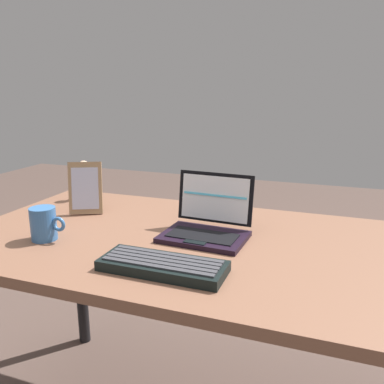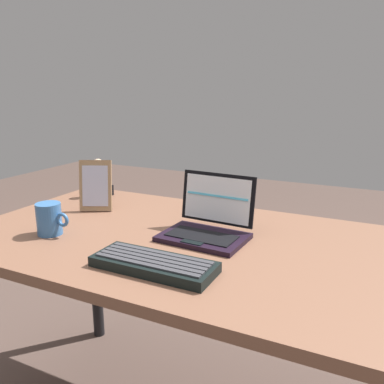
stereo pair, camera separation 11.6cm
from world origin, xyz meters
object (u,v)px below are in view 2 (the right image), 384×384
external_keyboard (155,264)px  figurine_stand (100,191)px  figurine (98,170)px  laptop_front (208,225)px  coffee_mug (50,219)px  photo_frame (96,186)px

external_keyboard → figurine_stand: (-0.57, 0.50, 0.01)m
external_keyboard → figurine: (-0.57, 0.50, 0.10)m
laptop_front → external_keyboard: laptop_front is taller
laptop_front → coffee_mug: size_ratio=2.24×
figurine → coffee_mug: 0.46m
photo_frame → laptop_front: bearing=-8.8°
photo_frame → coffee_mug: size_ratio=1.62×
laptop_front → figurine_stand: laptop_front is taller
figurine_stand → coffee_mug: bearing=-70.6°
figurine_stand → laptop_front: bearing=-21.8°
coffee_mug → figurine: bearing=109.4°
external_keyboard → figurine_stand: figurine_stand is taller
laptop_front → figurine_stand: size_ratio=3.13×
laptop_front → figurine: bearing=158.2°
external_keyboard → coffee_mug: 0.43m
figurine_stand → figurine: bearing=90.0°
photo_frame → figurine: bearing=125.5°
laptop_front → photo_frame: size_ratio=1.38×
laptop_front → photo_frame: bearing=171.2°
external_keyboard → laptop_front: bearing=84.1°
photo_frame → figurine: photo_frame is taller
laptop_front → coffee_mug: (-0.44, -0.19, 0.01)m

